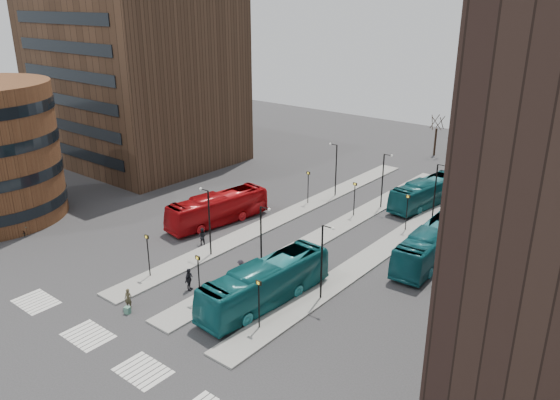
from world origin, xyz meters
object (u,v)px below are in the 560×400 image
Objects in this scene: teal_bus_c at (431,245)px; bicycle_far at (23,230)px; suitcase at (127,310)px; traveller at (128,299)px; red_bus at (218,209)px; teal_bus_d at (503,177)px; commuter_c at (241,268)px; commuter_b at (189,279)px; teal_bus_b at (426,193)px; teal_bus_a at (265,283)px; commuter_a at (202,236)px.

bicycle_far is (-33.31, -19.60, -1.14)m from teal_bus_c.
suitcase is 0.34× the size of traveller.
red_bus is 0.86× the size of teal_bus_d.
teal_bus_c is 16.62m from commuter_c.
teal_bus_c is at bearing -57.52° from commuter_b.
teal_bus_b reaches higher than commuter_b.
teal_bus_d is at bearing -36.66° from commuter_b.
red_bus is 16.49m from teal_bus_a.
teal_bus_c is 6.83× the size of commuter_a.
teal_bus_a is at bearing 34.76° from suitcase.
teal_bus_c is at bearing -42.67° from bicycle_far.
teal_bus_b is at bearing -160.59° from commuter_c.
traveller is at bearing -132.60° from teal_bus_a.
suitcase is 9.75m from commuter_c.
commuter_b is (-5.90, -2.37, -0.72)m from teal_bus_a.
teal_bus_a is 0.91× the size of teal_bus_d.
teal_bus_a is at bearing 17.47° from traveller.
commuter_b is at bearing 8.69° from commuter_c.
teal_bus_a is 7.14× the size of bicycle_far.
teal_bus_d is at bearing -139.13° from commuter_a.
red_bus is 23.02m from teal_bus_b.
red_bus is 0.95× the size of teal_bus_a.
commuter_b is at bearing -45.46° from red_bus.
commuter_a reaches higher than bicycle_far.
commuter_c is (7.08, -2.36, -0.08)m from commuter_a.
teal_bus_c is (6.34, -12.58, 0.07)m from teal_bus_b.
teal_bus_a reaches higher than commuter_c.
teal_bus_b is 11.23m from teal_bus_d.
commuter_c is at bearing -41.65° from commuter_b.
commuter_b is at bearing 66.56° from suitcase.
traveller reaches higher than suitcase.
commuter_b is at bearing -94.44° from teal_bus_b.
suitcase is at bearing 149.02° from commuter_b.
bicycle_far reaches higher than suitcase.
red_bus is 7.12× the size of traveller.
commuter_c is (-4.28, 1.84, -0.90)m from teal_bus_a.
red_bus is at bearing -168.22° from teal_bus_c.
teal_bus_d reaches higher than commuter_b.
commuter_a is at bearing 163.59° from teal_bus_a.
teal_bus_a is at bearing -118.12° from teal_bus_c.
teal_bus_b is at bearing 113.62° from teal_bus_c.
traveller is at bearing 141.76° from commuter_b.
teal_bus_b is (0.32, 26.89, -0.15)m from teal_bus_a.
teal_bus_d reaches higher than commuter_a.
teal_bus_a reaches higher than suitcase.
teal_bus_d is (-1.22, 22.56, 0.24)m from teal_bus_c.
commuter_a reaches higher than traveller.
commuter_b is at bearing -154.28° from teal_bus_a.
suitcase is 46.13m from teal_bus_d.
red_bus is at bearing 100.39° from suitcase.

